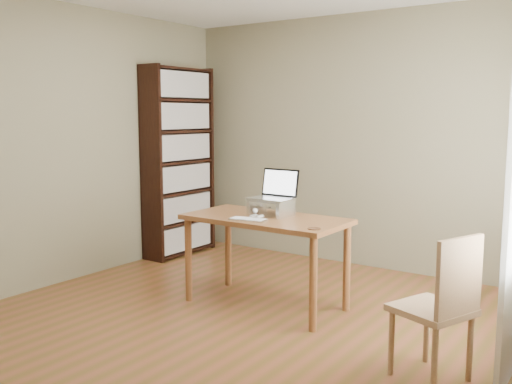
{
  "coord_description": "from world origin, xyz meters",
  "views": [
    {
      "loc": [
        2.5,
        -3.21,
        1.59
      ],
      "look_at": [
        -0.12,
        0.59,
        0.95
      ],
      "focal_mm": 40.0,
      "sensor_mm": 36.0,
      "label": 1
    }
  ],
  "objects_px": {
    "laptop": "(275,191)",
    "chair": "(444,303)",
    "bookshelf": "(179,162)",
    "desk": "(266,229)",
    "cat": "(270,208)",
    "keyboard": "(248,219)"
  },
  "relations": [
    {
      "from": "keyboard",
      "to": "chair",
      "type": "bearing_deg",
      "value": -19.95
    },
    {
      "from": "desk",
      "to": "bookshelf",
      "type": "bearing_deg",
      "value": 153.03
    },
    {
      "from": "desk",
      "to": "chair",
      "type": "relative_size",
      "value": 1.49
    },
    {
      "from": "desk",
      "to": "keyboard",
      "type": "xyz_separation_m",
      "value": [
        -0.02,
        -0.22,
        0.11
      ]
    },
    {
      "from": "chair",
      "to": "laptop",
      "type": "bearing_deg",
      "value": 178.8
    },
    {
      "from": "laptop",
      "to": "chair",
      "type": "height_order",
      "value": "laptop"
    },
    {
      "from": "desk",
      "to": "laptop",
      "type": "relative_size",
      "value": 3.85
    },
    {
      "from": "bookshelf",
      "to": "laptop",
      "type": "height_order",
      "value": "bookshelf"
    },
    {
      "from": "desk",
      "to": "cat",
      "type": "distance_m",
      "value": 0.2
    },
    {
      "from": "bookshelf",
      "to": "cat",
      "type": "bearing_deg",
      "value": -25.2
    },
    {
      "from": "laptop",
      "to": "chair",
      "type": "relative_size",
      "value": 0.39
    },
    {
      "from": "bookshelf",
      "to": "desk",
      "type": "height_order",
      "value": "bookshelf"
    },
    {
      "from": "laptop",
      "to": "bookshelf",
      "type": "bearing_deg",
      "value": 156.67
    },
    {
      "from": "desk",
      "to": "cat",
      "type": "height_order",
      "value": "cat"
    },
    {
      "from": "desk",
      "to": "keyboard",
      "type": "distance_m",
      "value": 0.25
    },
    {
      "from": "bookshelf",
      "to": "desk",
      "type": "xyz_separation_m",
      "value": [
        1.79,
        -0.94,
        -0.4
      ]
    },
    {
      "from": "laptop",
      "to": "cat",
      "type": "distance_m",
      "value": 0.14
    },
    {
      "from": "bookshelf",
      "to": "cat",
      "type": "relative_size",
      "value": 4.47
    },
    {
      "from": "keyboard",
      "to": "chair",
      "type": "height_order",
      "value": "chair"
    },
    {
      "from": "desk",
      "to": "laptop",
      "type": "xyz_separation_m",
      "value": [
        -0.0,
        0.14,
        0.3
      ]
    },
    {
      "from": "laptop",
      "to": "cat",
      "type": "relative_size",
      "value": 0.74
    },
    {
      "from": "laptop",
      "to": "chair",
      "type": "xyz_separation_m",
      "value": [
        1.61,
        -0.67,
        -0.46
      ]
    }
  ]
}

